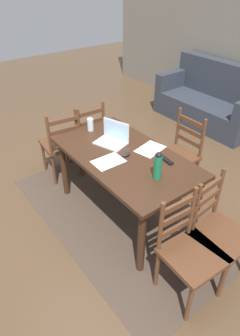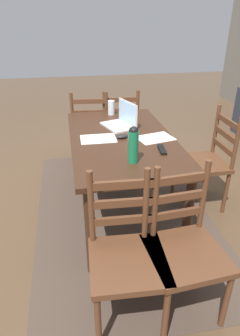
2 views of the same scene
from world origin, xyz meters
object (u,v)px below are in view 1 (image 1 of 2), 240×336
(dining_table, at_px, (125,163))
(computer_mouse, at_px, (126,154))
(couch, at_px, (210,102))
(laptop, at_px, (113,137))
(chair_right_far, at_px, (217,232))
(water_bottle, at_px, (158,165))
(tv_remote, at_px, (166,160))
(chair_left_far, at_px, (85,136))
(chair_far_head, at_px, (178,155))
(drinking_glass, at_px, (90,125))
(chair_left_near, at_px, (62,144))
(chair_right_near, at_px, (190,251))

(dining_table, xyz_separation_m, computer_mouse, (0.02, 0.00, 0.12))
(dining_table, distance_m, couch, 2.83)
(laptop, xyz_separation_m, computer_mouse, (0.30, -0.05, -0.04))
(chair_right_far, relative_size, water_bottle, 3.57)
(chair_right_far, relative_size, tv_remote, 5.59)
(chair_right_far, height_order, couch, couch)
(couch, bearing_deg, chair_left_far, -91.95)
(computer_mouse, bearing_deg, couch, 103.17)
(chair_far_head, distance_m, laptop, 0.88)
(water_bottle, distance_m, computer_mouse, 0.47)
(dining_table, xyz_separation_m, drinking_glass, (-0.65, 0.01, 0.17))
(chair_far_head, xyz_separation_m, computer_mouse, (0.02, -0.80, 0.32))
(chair_left_near, xyz_separation_m, tv_remote, (1.39, 0.43, 0.32))
(chair_left_near, height_order, water_bottle, water_bottle)
(chair_left_far, xyz_separation_m, couch, (0.08, 2.47, -0.11))
(couch, bearing_deg, chair_right_far, -50.38)
(tv_remote, bearing_deg, chair_right_far, -89.63)
(drinking_glass, distance_m, computer_mouse, 0.67)
(couch, height_order, computer_mouse, couch)
(chair_far_head, relative_size, computer_mouse, 9.50)
(chair_far_head, distance_m, water_bottle, 1.05)
(dining_table, relative_size, tv_remote, 9.12)
(couch, xyz_separation_m, water_bottle, (1.46, -2.65, 0.55))
(chair_right_near, bearing_deg, tv_remote, 150.08)
(dining_table, bearing_deg, chair_left_far, 170.82)
(chair_left_far, xyz_separation_m, water_bottle, (1.54, -0.18, 0.45))
(chair_left_far, height_order, drinking_glass, chair_left_far)
(chair_right_near, xyz_separation_m, computer_mouse, (-1.04, 0.17, 0.32))
(chair_right_far, relative_size, laptop, 2.54)
(couch, relative_size, water_bottle, 6.76)
(chair_far_head, bearing_deg, dining_table, -90.02)
(laptop, bearing_deg, drinking_glass, -173.31)
(water_bottle, bearing_deg, chair_far_head, 120.21)
(chair_right_near, bearing_deg, laptop, 170.35)
(couch, relative_size, drinking_glass, 12.51)
(couch, bearing_deg, chair_left_near, -91.71)
(chair_far_head, relative_size, laptop, 2.54)
(chair_right_near, xyz_separation_m, chair_left_far, (-2.13, 0.34, 0.00))
(water_bottle, bearing_deg, chair_right_near, -15.35)
(chair_left_near, relative_size, couch, 0.53)
(chair_far_head, height_order, drinking_glass, chair_far_head)
(chair_far_head, relative_size, water_bottle, 3.57)
(couch, distance_m, laptop, 2.72)
(water_bottle, bearing_deg, chair_left_far, 173.24)
(chair_left_far, relative_size, laptop, 2.54)
(dining_table, height_order, chair_right_near, chair_right_near)
(dining_table, relative_size, water_bottle, 5.83)
(dining_table, relative_size, computer_mouse, 15.51)
(chair_far_head, height_order, chair_left_near, same)
(dining_table, distance_m, chair_right_far, 1.10)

